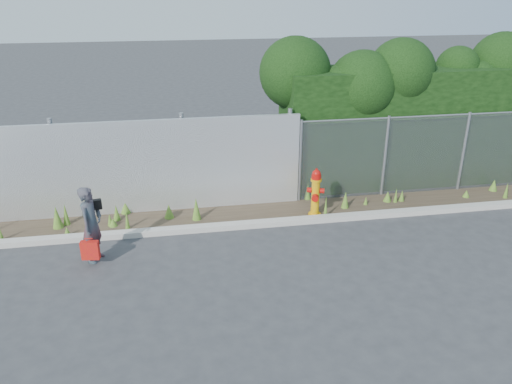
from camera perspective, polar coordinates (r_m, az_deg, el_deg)
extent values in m
plane|color=#353537|center=(9.56, 3.24, -8.66)|extent=(80.00, 80.00, 0.00)
cube|color=#AFA89E|center=(11.07, 1.18, -3.58)|extent=(16.00, 0.22, 0.12)
cube|color=#3F3124|center=(11.62, 0.62, -2.52)|extent=(16.00, 1.20, 0.01)
cone|color=#457122|center=(11.31, -6.84, -1.98)|extent=(0.20, 0.20, 0.53)
cone|color=#457122|center=(11.67, -15.66, -2.33)|extent=(0.17, 0.17, 0.38)
cone|color=#457122|center=(11.52, -9.92, -2.23)|extent=(0.23, 0.23, 0.34)
cone|color=#457122|center=(14.21, 25.51, 0.67)|extent=(0.21, 0.21, 0.30)
cone|color=#457122|center=(11.78, -20.92, -2.45)|extent=(0.15, 0.15, 0.51)
cone|color=#457122|center=(12.33, 12.44, -1.01)|extent=(0.10, 0.10, 0.22)
cone|color=#457122|center=(11.45, 7.97, -1.71)|extent=(0.09, 0.09, 0.53)
cone|color=#457122|center=(11.45, -16.03, -3.42)|extent=(0.20, 0.20, 0.19)
cone|color=#457122|center=(12.62, 14.79, -0.54)|extent=(0.20, 0.20, 0.27)
cone|color=#457122|center=(11.64, -27.21, -4.23)|extent=(0.12, 0.12, 0.37)
cone|color=#457122|center=(13.84, 26.70, 0.13)|extent=(0.11, 0.11, 0.41)
cone|color=#457122|center=(11.48, -16.35, -3.10)|extent=(0.12, 0.12, 0.29)
cone|color=#457122|center=(11.99, -14.69, -1.75)|extent=(0.24, 0.24, 0.29)
cone|color=#457122|center=(12.02, 10.17, -0.94)|extent=(0.18, 0.18, 0.42)
cone|color=#457122|center=(13.53, 22.89, -0.22)|extent=(0.18, 0.18, 0.19)
cone|color=#457122|center=(11.97, -7.29, -0.94)|extent=(0.17, 0.17, 0.38)
cone|color=#457122|center=(12.74, 16.32, -0.46)|extent=(0.14, 0.14, 0.28)
cone|color=#457122|center=(11.70, -21.80, -2.74)|extent=(0.23, 0.23, 0.51)
cone|color=#457122|center=(11.31, -20.78, -4.30)|extent=(0.15, 0.15, 0.22)
cone|color=#457122|center=(12.61, 15.70, -0.41)|extent=(0.10, 0.10, 0.37)
cone|color=#457122|center=(12.36, 5.93, 0.11)|extent=(0.16, 0.16, 0.46)
cone|color=#457122|center=(11.19, -14.53, -3.10)|extent=(0.10, 0.10, 0.46)
cone|color=#457122|center=(11.69, -15.45, -2.78)|extent=(0.08, 0.08, 0.19)
cube|color=silver|center=(11.67, -15.83, 2.51)|extent=(8.50, 0.08, 2.20)
cylinder|color=gray|center=(11.97, -21.75, 2.49)|extent=(0.10, 0.10, 2.30)
cylinder|color=gray|center=(11.69, -8.24, 3.47)|extent=(0.10, 0.10, 2.30)
cylinder|color=gray|center=(12.00, 3.79, 4.17)|extent=(0.10, 0.10, 2.30)
cube|color=gray|center=(13.16, 18.71, 4.01)|extent=(6.50, 0.03, 2.00)
cylinder|color=gray|center=(12.89, 19.27, 8.21)|extent=(6.50, 0.04, 0.04)
cylinder|color=gray|center=(11.99, 5.07, 3.49)|extent=(0.07, 0.07, 2.05)
cylinder|color=gray|center=(12.69, 14.52, 3.94)|extent=(0.07, 0.07, 2.05)
cylinder|color=gray|center=(13.68, 22.62, 4.25)|extent=(0.07, 0.07, 2.05)
cube|color=black|center=(14.00, 18.19, 7.32)|extent=(7.30, 1.60, 3.00)
sphere|color=black|center=(12.70, 4.48, 13.43)|extent=(1.78, 1.78, 1.78)
sphere|color=black|center=(12.75, 9.78, 11.25)|extent=(1.34, 1.34, 1.34)
sphere|color=black|center=(12.89, 12.04, 11.81)|extent=(1.74, 1.74, 1.74)
sphere|color=black|center=(13.24, 16.24, 13.05)|extent=(1.66, 1.66, 1.66)
sphere|color=black|center=(13.97, 18.99, 10.74)|extent=(1.15, 1.15, 1.15)
sphere|color=black|center=(14.31, 22.02, 13.03)|extent=(1.11, 1.11, 1.11)
sphere|color=black|center=(14.52, 23.80, 11.13)|extent=(1.29, 1.29, 1.29)
sphere|color=black|center=(15.08, 26.26, 12.97)|extent=(1.68, 1.68, 1.68)
cylinder|color=#DA9B0B|center=(11.61, 6.69, -2.56)|extent=(0.29, 0.29, 0.06)
cylinder|color=#DA9B0B|center=(11.45, 6.79, -0.74)|extent=(0.18, 0.18, 0.87)
cylinder|color=#DA9B0B|center=(11.27, 6.89, 1.39)|extent=(0.25, 0.25, 0.05)
cylinder|color=#B20F0A|center=(11.25, 6.91, 1.72)|extent=(0.22, 0.22, 0.10)
sphere|color=#B20F0A|center=(11.22, 6.93, 2.07)|extent=(0.19, 0.19, 0.19)
cylinder|color=#B20F0A|center=(11.19, 6.95, 2.56)|extent=(0.05, 0.05, 0.05)
cylinder|color=#B20F0A|center=(11.33, 6.14, 0.14)|extent=(0.10, 0.11, 0.11)
cylinder|color=#B20F0A|center=(11.41, 7.52, 0.23)|extent=(0.10, 0.11, 0.11)
cylinder|color=#B20F0A|center=(11.29, 7.01, -0.67)|extent=(0.15, 0.12, 0.15)
imported|color=#105E69|center=(9.96, -18.29, -3.52)|extent=(0.54, 0.65, 1.52)
cube|color=red|center=(9.92, -18.42, -6.32)|extent=(0.33, 0.12, 0.37)
cylinder|color=red|center=(9.81, -18.60, -5.07)|extent=(0.16, 0.01, 0.01)
cube|color=black|center=(9.91, -17.95, -1.39)|extent=(0.25, 0.11, 0.19)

